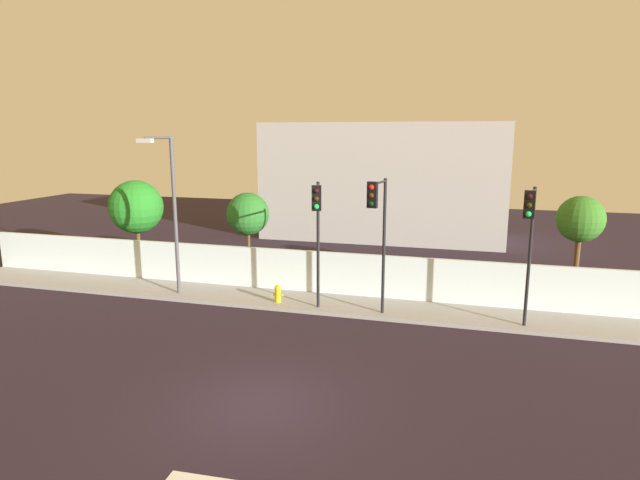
# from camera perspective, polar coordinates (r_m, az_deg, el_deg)

# --- Properties ---
(ground_plane) EXTENTS (80.00, 80.00, 0.00)m
(ground_plane) POSITION_cam_1_polar(r_m,az_deg,el_deg) (14.50, -6.61, -17.12)
(ground_plane) COLOR black
(sidewalk) EXTENTS (36.00, 2.40, 0.15)m
(sidewalk) POSITION_cam_1_polar(r_m,az_deg,el_deg) (21.67, 1.61, -6.97)
(sidewalk) COLOR #979797
(sidewalk) RESTS_ON ground
(perimeter_wall) EXTENTS (36.00, 0.18, 1.80)m
(perimeter_wall) POSITION_cam_1_polar(r_m,az_deg,el_deg) (22.59, 2.41, -3.63)
(perimeter_wall) COLOR silver
(perimeter_wall) RESTS_ON sidewalk
(traffic_light_left) EXTENTS (0.53, 1.63, 4.98)m
(traffic_light_left) POSITION_cam_1_polar(r_m,az_deg,el_deg) (18.96, 21.64, 1.11)
(traffic_light_left) COLOR black
(traffic_light_left) RESTS_ON sidewalk
(traffic_light_center) EXTENTS (0.59, 1.68, 4.96)m
(traffic_light_center) POSITION_cam_1_polar(r_m,az_deg,el_deg) (19.54, -0.30, 2.18)
(traffic_light_center) COLOR black
(traffic_light_center) RESTS_ON sidewalk
(traffic_light_right) EXTENTS (0.45, 1.78, 5.15)m
(traffic_light_right) POSITION_cam_1_polar(r_m,az_deg,el_deg) (19.00, 6.28, 2.24)
(traffic_light_right) COLOR black
(traffic_light_right) RESTS_ON sidewalk
(street_lamp_curbside) EXTENTS (0.61, 2.18, 6.64)m
(street_lamp_curbside) POSITION_cam_1_polar(r_m,az_deg,el_deg) (22.68, -15.77, 3.91)
(street_lamp_curbside) COLOR #4C4C51
(street_lamp_curbside) RESTS_ON sidewalk
(fire_hydrant) EXTENTS (0.44, 0.26, 0.72)m
(fire_hydrant) POSITION_cam_1_polar(r_m,az_deg,el_deg) (21.69, -4.57, -5.70)
(fire_hydrant) COLOR gold
(fire_hydrant) RESTS_ON sidewalk
(roadside_tree_leftmost) EXTENTS (2.65, 2.65, 4.64)m
(roadside_tree_leftmost) POSITION_cam_1_polar(r_m,az_deg,el_deg) (27.89, -19.19, 3.37)
(roadside_tree_leftmost) COLOR brown
(roadside_tree_leftmost) RESTS_ON ground
(roadside_tree_midleft) EXTENTS (1.99, 1.99, 4.21)m
(roadside_tree_midleft) POSITION_cam_1_polar(r_m,az_deg,el_deg) (25.00, -7.77, 2.78)
(roadside_tree_midleft) COLOR brown
(roadside_tree_midleft) RESTS_ON ground
(roadside_tree_midright) EXTENTS (1.84, 1.84, 4.50)m
(roadside_tree_midright) POSITION_cam_1_polar(r_m,az_deg,el_deg) (23.36, 26.24, 1.93)
(roadside_tree_midright) COLOR brown
(roadside_tree_midright) RESTS_ON ground
(low_building_distant) EXTENTS (15.61, 6.00, 7.59)m
(low_building_distant) POSITION_cam_1_polar(r_m,az_deg,el_deg) (35.80, 6.87, 6.35)
(low_building_distant) COLOR #AEAEAE
(low_building_distant) RESTS_ON ground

